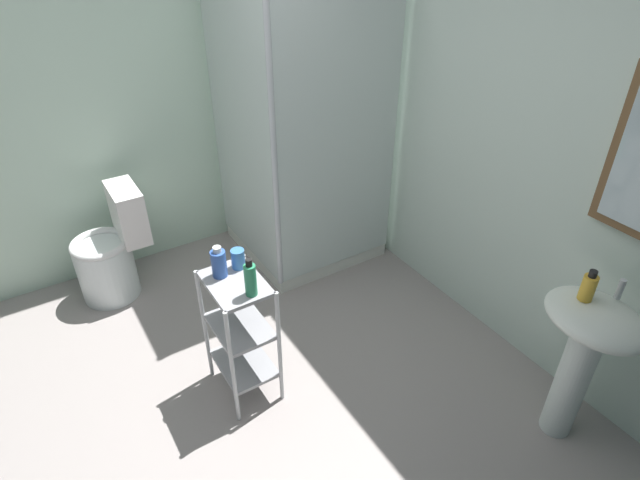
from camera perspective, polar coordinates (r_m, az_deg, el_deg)
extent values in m
cube|color=gray|center=(2.87, -11.22, -21.00)|extent=(4.20, 4.20, 0.02)
cube|color=silver|center=(3.00, 20.79, 10.88)|extent=(4.20, 0.10, 2.50)
cube|color=silver|center=(3.68, -24.95, 13.96)|extent=(0.10, 4.20, 2.50)
cube|color=white|center=(4.09, -1.76, 0.20)|extent=(0.90, 0.90, 0.10)
cube|color=silver|center=(3.45, -8.64, 11.95)|extent=(0.90, 0.02, 1.90)
cube|color=silver|center=(3.28, 2.02, 11.18)|extent=(0.02, 0.90, 1.90)
cylinder|color=silver|center=(3.07, -5.06, 9.44)|extent=(0.04, 0.04, 1.90)
cylinder|color=silver|center=(4.06, -1.78, 0.81)|extent=(0.08, 0.08, 0.00)
cylinder|color=white|center=(2.88, 25.76, -13.75)|extent=(0.15, 0.15, 0.68)
ellipsoid|color=white|center=(2.62, 27.91, -7.60)|extent=(0.46, 0.37, 0.13)
cylinder|color=silver|center=(2.64, 29.97, -4.66)|extent=(0.03, 0.03, 0.10)
cylinder|color=white|center=(3.78, -22.25, -3.07)|extent=(0.37, 0.37, 0.40)
torus|color=white|center=(3.66, -22.95, -0.37)|extent=(0.37, 0.37, 0.04)
cube|color=white|center=(3.61, -20.26, 2.82)|extent=(0.35, 0.17, 0.36)
cylinder|color=silver|center=(2.90, -12.48, -9.22)|extent=(0.02, 0.02, 0.74)
cylinder|color=silver|center=(2.65, -9.53, -13.81)|extent=(0.02, 0.02, 0.74)
cylinder|color=silver|center=(2.96, -7.79, -7.52)|extent=(0.02, 0.02, 0.74)
cylinder|color=silver|center=(2.72, -4.44, -11.80)|extent=(0.02, 0.02, 0.74)
cube|color=#99999E|center=(2.93, -8.29, -13.17)|extent=(0.36, 0.26, 0.02)
cube|color=#99999E|center=(2.75, -8.74, -9.29)|extent=(0.36, 0.26, 0.02)
cube|color=#99999E|center=(2.57, -9.27, -4.70)|extent=(0.36, 0.26, 0.02)
cylinder|color=gold|center=(2.56, 27.23, -4.68)|extent=(0.06, 0.06, 0.12)
cylinder|color=black|center=(2.52, 27.68, -3.30)|extent=(0.03, 0.03, 0.03)
cylinder|color=#3057AF|center=(2.57, -10.98, -2.57)|extent=(0.07, 0.07, 0.14)
cylinder|color=white|center=(2.52, -11.19, -1.03)|extent=(0.04, 0.04, 0.03)
cylinder|color=#2C905F|center=(2.42, -7.60, -4.38)|extent=(0.06, 0.06, 0.16)
cylinder|color=black|center=(2.36, -7.78, -2.47)|extent=(0.03, 0.03, 0.04)
cylinder|color=#3870B2|center=(2.62, -8.95, -2.04)|extent=(0.07, 0.07, 0.10)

